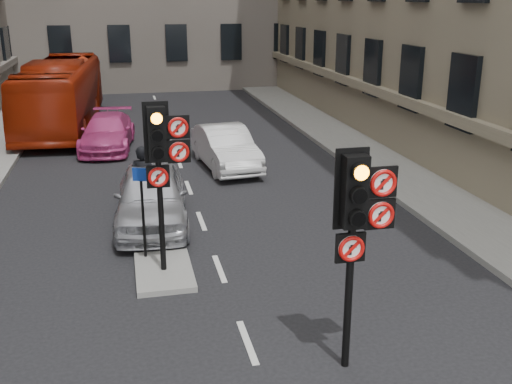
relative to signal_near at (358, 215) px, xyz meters
name	(u,v)px	position (x,y,z in m)	size (l,w,h in m)	color
pavement_right	(390,164)	(5.71, 11.01, -2.50)	(3.00, 50.00, 0.16)	gray
centre_island	(164,271)	(-2.69, 4.01, -2.52)	(1.20, 2.00, 0.12)	gray
signal_near	(358,215)	(0.00, 0.00, 0.00)	(0.91, 0.40, 3.58)	black
signal_far	(162,152)	(-2.60, 4.00, 0.12)	(0.91, 0.40, 3.58)	black
car_silver	(151,196)	(-2.75, 7.11, -1.82)	(1.81, 4.50, 1.53)	#B7B8BF
car_white	(226,147)	(0.05, 12.06, -1.87)	(1.51, 4.33, 1.43)	silver
car_pink	(107,132)	(-3.98, 15.72, -1.92)	(1.85, 4.54, 1.32)	#C43981
bus_red	(61,94)	(-5.99, 20.27, -1.06)	(2.56, 10.93, 3.05)	#98210B
motorcycle	(158,204)	(-2.60, 7.23, -2.08)	(0.47, 1.67, 1.00)	black
motorcyclist	(143,181)	(-2.91, 7.78, -1.61)	(0.71, 0.47, 1.95)	black
info_sign	(142,200)	(-3.04, 4.74, -1.13)	(0.35, 0.16, 2.07)	black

